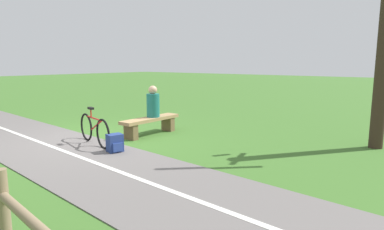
# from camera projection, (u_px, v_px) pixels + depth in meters

# --- Properties ---
(ground_plane) EXTENTS (80.00, 80.00, 0.00)m
(ground_plane) POSITION_uv_depth(u_px,v_px,m) (93.00, 140.00, 7.88)
(ground_plane) COLOR #3D6B28
(paved_path) EXTENTS (4.69, 36.07, 0.02)m
(paved_path) POSITION_uv_depth(u_px,v_px,m) (190.00, 199.00, 4.47)
(paved_path) COLOR #66605E
(paved_path) RESTS_ON ground_plane
(path_centre_line) EXTENTS (2.21, 31.94, 0.00)m
(path_centre_line) POSITION_uv_depth(u_px,v_px,m) (190.00, 198.00, 4.46)
(path_centre_line) COLOR silver
(path_centre_line) RESTS_ON paved_path
(bench) EXTENTS (1.76, 0.39, 0.45)m
(bench) POSITION_uv_depth(u_px,v_px,m) (150.00, 123.00, 8.38)
(bench) COLOR #A88456
(bench) RESTS_ON ground_plane
(person_seated) EXTENTS (0.33, 0.33, 0.81)m
(person_seated) POSITION_uv_depth(u_px,v_px,m) (153.00, 103.00, 8.38)
(person_seated) COLOR #1E6B66
(person_seated) RESTS_ON bench
(bicycle) EXTENTS (0.42, 1.58, 0.84)m
(bicycle) POSITION_uv_depth(u_px,v_px,m) (94.00, 129.00, 7.37)
(bicycle) COLOR black
(bicycle) RESTS_ON ground_plane
(backpack) EXTENTS (0.35, 0.34, 0.38)m
(backpack) POSITION_uv_depth(u_px,v_px,m) (115.00, 143.00, 6.76)
(backpack) COLOR navy
(backpack) RESTS_ON ground_plane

